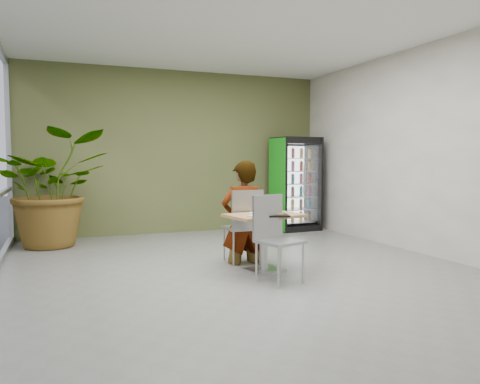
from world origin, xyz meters
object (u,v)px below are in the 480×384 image
Objects in this scene: cafeteria_tray at (272,215)px; potted_plant at (53,188)px; chair_far at (245,221)px; beverage_fridge at (296,184)px; seated_woman at (243,223)px; chair_near at (274,231)px; soda_cup at (275,208)px; dining_table at (264,231)px.

cafeteria_tray is 4.07m from potted_plant.
chair_far is 0.76m from cafeteria_tray.
cafeteria_tray is 0.21× the size of beverage_fridge.
chair_far is 3.35m from beverage_fridge.
beverage_fridge is (2.16, 2.48, 0.38)m from seated_woman.
chair_far is at bearing 89.43° from seated_woman.
chair_near is 0.28m from cafeteria_tray.
soda_cup is at bearing 46.47° from chair_near.
chair_near is 0.53× the size of potted_plant.
potted_plant is at bearing -43.65° from chair_far.
potted_plant is at bearing 177.75° from beverage_fridge.
potted_plant is (-2.55, 2.93, 0.44)m from dining_table.
soda_cup is at bearing 11.69° from dining_table.
chair_near is 2.56× the size of cafeteria_tray.
seated_woman is at bearing -43.60° from potted_plant.
potted_plant is (-2.72, 2.89, 0.15)m from soda_cup.
chair_near reaches higher than dining_table.
chair_far is at bearing 116.80° from soda_cup.
soda_cup is at bearing -46.80° from potted_plant.
beverage_fridge is (2.10, 3.29, 0.19)m from cafeteria_tray.
potted_plant is (-2.54, 3.17, 0.22)m from cafeteria_tray.
dining_table is at bearing -168.31° from soda_cup.
soda_cup is at bearing 117.47° from chair_far.
beverage_fridge reaches higher than chair_near.
seated_woman is 11.37× the size of soda_cup.
seated_woman is at bearing 94.49° from cafeteria_tray.
dining_table is 2.55× the size of cafeteria_tray.
beverage_fridge is at bearing -130.34° from seated_woman.
cafeteria_tray is at bearing 53.55° from chair_near.
seated_woman is 0.64m from soda_cup.
chair_far is at bearing -44.32° from potted_plant.
dining_table is 0.34m from soda_cup.
dining_table is at bearing 63.63° from chair_near.
seated_woman is 0.91× the size of beverage_fridge.
soda_cup is (0.17, 0.04, 0.29)m from dining_table.
dining_table is at bearing -128.21° from beverage_fridge.
chair_near is 4.20m from potted_plant.
dining_table is 1.00× the size of chair_near.
dining_table is 0.47m from chair_near.
soda_cup is at bearing -126.25° from beverage_fridge.
soda_cup is (0.24, -0.47, 0.22)m from chair_far.
chair_far is at bearing -134.10° from beverage_fridge.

